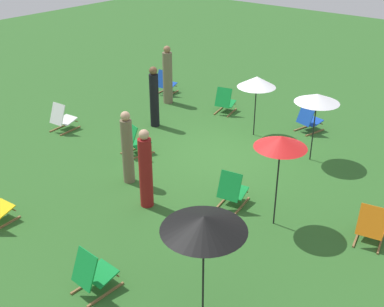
{
  "coord_description": "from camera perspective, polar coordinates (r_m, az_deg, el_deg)",
  "views": [
    {
      "loc": [
        -6.46,
        9.21,
        5.68
      ],
      "look_at": [
        0.0,
        1.2,
        0.5
      ],
      "focal_mm": 45.43,
      "sensor_mm": 36.0,
      "label": 1
    }
  ],
  "objects": [
    {
      "name": "umbrella_0",
      "position": [
        12.05,
        14.49,
        6.28
      ],
      "size": [
        1.09,
        1.09,
        1.76
      ],
      "color": "black",
      "rests_on": "ground"
    },
    {
      "name": "deckchair_3",
      "position": [
        15.13,
        3.89,
        6.11
      ],
      "size": [
        0.64,
        0.85,
        0.83
      ],
      "rotation": [
        0.0,
        0.0,
        0.23
      ],
      "color": "olive",
      "rests_on": "ground"
    },
    {
      "name": "person_3",
      "position": [
        11.07,
        -7.59,
        0.58
      ],
      "size": [
        0.31,
        0.31,
        1.75
      ],
      "rotation": [
        0.0,
        0.0,
        3.33
      ],
      "color": "#72664C",
      "rests_on": "ground"
    },
    {
      "name": "deckchair_2",
      "position": [
        8.31,
        -11.56,
        -13.63
      ],
      "size": [
        0.51,
        0.78,
        0.83
      ],
      "rotation": [
        0.0,
        0.0,
        -0.05
      ],
      "color": "olive",
      "rests_on": "ground"
    },
    {
      "name": "ground_plane",
      "position": [
        12.6,
        3.43,
        -0.12
      ],
      "size": [
        40.0,
        40.0,
        0.0
      ],
      "primitive_type": "plane",
      "color": "#2D6026"
    },
    {
      "name": "umbrella_2",
      "position": [
        9.15,
        10.38,
        1.34
      ],
      "size": [
        1.01,
        1.01,
        1.94
      ],
      "color": "black",
      "rests_on": "ground"
    },
    {
      "name": "deckchair_6",
      "position": [
        12.54,
        -6.71,
        1.46
      ],
      "size": [
        0.66,
        0.86,
        0.83
      ],
      "rotation": [
        0.0,
        0.0,
        -0.27
      ],
      "color": "olive",
      "rests_on": "ground"
    },
    {
      "name": "person_1",
      "position": [
        10.11,
        -5.47,
        -1.97
      ],
      "size": [
        0.37,
        0.37,
        1.77
      ],
      "rotation": [
        0.0,
        0.0,
        5.12
      ],
      "color": "maroon",
      "rests_on": "ground"
    },
    {
      "name": "person_0",
      "position": [
        15.8,
        -2.88,
        9.06
      ],
      "size": [
        0.33,
        0.33,
        1.88
      ],
      "rotation": [
        0.0,
        0.0,
        1.66
      ],
      "color": "#72664C",
      "rests_on": "ground"
    },
    {
      "name": "deckchair_7",
      "position": [
        14.31,
        -15.0,
        4.0
      ],
      "size": [
        0.53,
        0.79,
        0.83
      ],
      "rotation": [
        0.0,
        0.0,
        0.08
      ],
      "color": "olive",
      "rests_on": "ground"
    },
    {
      "name": "deckchair_11",
      "position": [
        9.81,
        20.3,
        -7.96
      ],
      "size": [
        0.61,
        0.84,
        0.83
      ],
      "rotation": [
        0.0,
        0.0,
        0.19
      ],
      "color": "olive",
      "rests_on": "ground"
    },
    {
      "name": "deckchair_5",
      "position": [
        16.79,
        -3.11,
        8.24
      ],
      "size": [
        0.56,
        0.81,
        0.83
      ],
      "rotation": [
        0.0,
        0.0,
        0.11
      ],
      "color": "olive",
      "rests_on": "ground"
    },
    {
      "name": "deckchair_9",
      "position": [
        14.17,
        13.57,
        3.94
      ],
      "size": [
        0.66,
        0.86,
        0.83
      ],
      "rotation": [
        0.0,
        0.0,
        -0.27
      ],
      "color": "olive",
      "rests_on": "ground"
    },
    {
      "name": "person_2",
      "position": [
        14.01,
        -4.46,
        6.56
      ],
      "size": [
        0.37,
        0.37,
        1.78
      ],
      "rotation": [
        0.0,
        0.0,
        5.52
      ],
      "color": "black",
      "rests_on": "ground"
    },
    {
      "name": "umbrella_3",
      "position": [
        13.24,
        7.61,
        8.34
      ],
      "size": [
        1.04,
        1.04,
        1.7
      ],
      "color": "black",
      "rests_on": "ground"
    },
    {
      "name": "umbrella_1",
      "position": [
        6.81,
        1.4,
        -8.2
      ],
      "size": [
        1.25,
        1.25,
        1.9
      ],
      "color": "black",
      "rests_on": "ground"
    },
    {
      "name": "deckchair_8",
      "position": [
        10.32,
        4.74,
        -4.34
      ],
      "size": [
        0.6,
        0.83,
        0.83
      ],
      "rotation": [
        0.0,
        0.0,
        0.17
      ],
      "color": "olive",
      "rests_on": "ground"
    }
  ]
}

